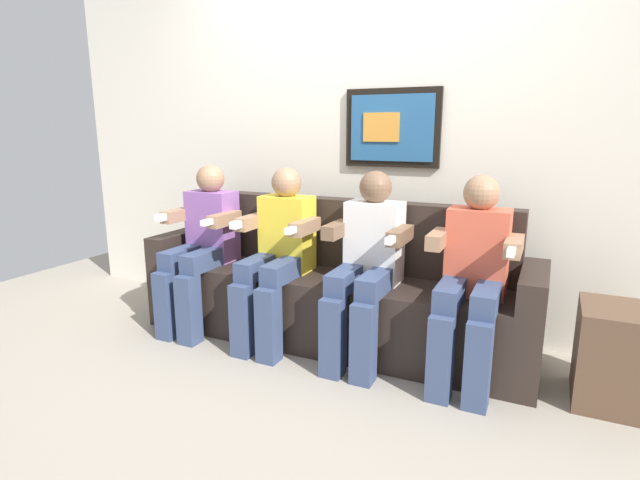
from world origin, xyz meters
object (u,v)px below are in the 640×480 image
object	(u,v)px
couch	(332,293)
person_leftmost	(202,241)
person_rightmost	(473,273)
side_table_right	(621,357)
person_left_center	(278,250)
person_right_center	(367,261)

from	to	relation	value
couch	person_leftmost	world-z (taller)	person_leftmost
person_rightmost	side_table_right	size ratio (longest dim) A/B	2.22
couch	side_table_right	distance (m)	1.61
person_rightmost	couch	bearing A→B (deg)	169.22
person_rightmost	side_table_right	xyz separation A→B (m)	(0.72, 0.06, -0.36)
couch	person_left_center	xyz separation A→B (m)	(-0.29, -0.17, 0.29)
person_left_center	couch	bearing A→B (deg)	29.82
couch	side_table_right	bearing A→B (deg)	-3.84
person_rightmost	side_table_right	bearing A→B (deg)	4.86
person_left_center	person_rightmost	size ratio (longest dim) A/B	1.00
person_left_center	person_rightmost	world-z (taller)	same
person_leftmost	couch	bearing A→B (deg)	10.82
person_leftmost	side_table_right	world-z (taller)	person_leftmost
person_leftmost	person_rightmost	xyz separation A→B (m)	(1.77, 0.00, -0.00)
person_right_center	side_table_right	xyz separation A→B (m)	(1.31, 0.06, -0.36)
person_leftmost	person_rightmost	distance (m)	1.77
person_left_center	person_rightmost	bearing A→B (deg)	0.02
person_leftmost	person_right_center	distance (m)	1.18
person_right_center	person_rightmost	distance (m)	0.59
couch	person_right_center	bearing A→B (deg)	-29.71
couch	person_right_center	world-z (taller)	person_right_center
couch	person_right_center	size ratio (longest dim) A/B	2.26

